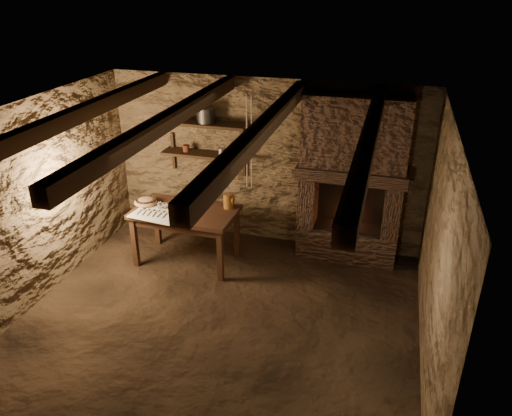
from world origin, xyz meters
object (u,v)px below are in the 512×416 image
(work_table, at_px, (186,234))
(iron_stockpot, at_px, (206,116))
(stoneware_jug, at_px, (228,194))
(wooden_bowl, at_px, (146,202))
(red_pot, at_px, (351,213))

(work_table, bearing_deg, iron_stockpot, 87.80)
(work_table, distance_m, iron_stockpot, 1.65)
(stoneware_jug, height_order, wooden_bowl, stoneware_jug)
(wooden_bowl, relative_size, red_pot, 0.58)
(wooden_bowl, distance_m, iron_stockpot, 1.45)
(stoneware_jug, bearing_deg, wooden_bowl, -151.73)
(iron_stockpot, bearing_deg, wooden_bowl, -129.19)
(iron_stockpot, bearing_deg, work_table, -93.69)
(iron_stockpot, bearing_deg, red_pot, -3.30)
(work_table, relative_size, red_pot, 2.58)
(wooden_bowl, xyz_separation_m, red_pot, (2.72, 0.65, -0.12))
(stoneware_jug, height_order, iron_stockpot, iron_stockpot)
(work_table, distance_m, wooden_bowl, 0.70)
(work_table, bearing_deg, red_pot, 18.94)
(work_table, height_order, wooden_bowl, wooden_bowl)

